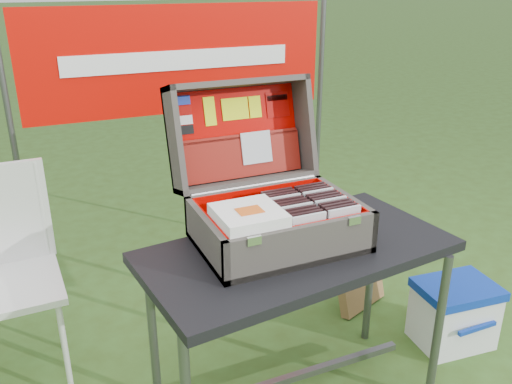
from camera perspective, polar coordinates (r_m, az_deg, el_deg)
name	(u,v)px	position (r m, az deg, el deg)	size (l,w,h in m)	color
table	(295,328)	(2.28, 4.17, -14.06)	(1.19, 0.59, 0.74)	black
table_top	(298,251)	(2.09, 4.44, -6.26)	(1.19, 0.59, 0.04)	black
table_leg_fr	(438,332)	(2.41, 18.60, -13.78)	(0.04, 0.04, 0.70)	#59595B
table_leg_bl	(153,332)	(2.33, -10.82, -14.26)	(0.04, 0.04, 0.70)	#59595B
table_leg_br	(370,277)	(2.70, 11.93, -8.75)	(0.04, 0.04, 0.70)	#59595B
table_brace	(294,377)	(2.44, 4.00, -18.85)	(1.04, 0.03, 0.03)	#59595B
suitcase	(272,170)	(2.04, 1.68, 2.30)	(0.61, 0.59, 0.56)	#413C37
suitcase_base_bottom	(278,240)	(2.10, 2.31, -5.12)	(0.61, 0.43, 0.02)	#413C37
suitcase_base_wall_front	(304,247)	(1.91, 5.06, -5.80)	(0.61, 0.02, 0.16)	#413C37
suitcase_base_wall_back	(256,205)	(2.24, 0.03, -1.37)	(0.61, 0.02, 0.16)	#413C37
suitcase_base_wall_left	(206,238)	(1.97, -5.33, -4.87)	(0.02, 0.43, 0.16)	#413C37
suitcase_base_wall_right	(343,212)	(2.20, 9.17, -2.06)	(0.02, 0.43, 0.16)	#413C37
suitcase_liner_floor	(278,237)	(2.09, 2.31, -4.76)	(0.56, 0.39, 0.01)	#D70502
suitcase_latch_left	(254,241)	(1.79, -0.20, -5.15)	(0.05, 0.01, 0.03)	silver
suitcase_latch_right	(354,220)	(1.96, 10.31, -2.96)	(0.05, 0.01, 0.03)	silver
suitcase_hinge	(255,186)	(2.22, -0.10, 0.68)	(0.02, 0.02, 0.55)	silver
suitcase_lid_back	(236,133)	(2.34, -2.11, 6.21)	(0.61, 0.43, 0.02)	#413C37
suitcase_lid_rim_far	(237,83)	(2.28, -2.05, 11.36)	(0.61, 0.02, 0.16)	#413C37
suitcase_lid_rim_near	(247,181)	(2.29, -0.92, 1.13)	(0.61, 0.02, 0.16)	#413C37
suitcase_lid_rim_left	(174,141)	(2.19, -8.59, 5.32)	(0.02, 0.43, 0.16)	#413C37
suitcase_lid_rim_right	(303,126)	(2.40, 5.02, 6.97)	(0.02, 0.43, 0.16)	#413C37
suitcase_lid_liner	(237,133)	(2.33, -1.97, 6.21)	(0.56, 0.38, 0.01)	#D70502
suitcase_liner_wall_front	(302,242)	(1.91, 4.86, -5.30)	(0.56, 0.01, 0.14)	#D70502
suitcase_liner_wall_back	(258,204)	(2.22, 0.18, -1.22)	(0.56, 0.01, 0.14)	#D70502
suitcase_liner_wall_left	(209,235)	(1.97, -4.93, -4.48)	(0.01, 0.39, 0.14)	#D70502
suitcase_liner_wall_right	(340,210)	(2.19, 8.86, -1.84)	(0.01, 0.39, 0.14)	#D70502
suitcase_lid_pocket	(242,157)	(2.32, -1.53, 3.73)	(0.54, 0.17, 0.03)	maroon
suitcase_pocket_edge	(240,136)	(2.30, -1.71, 5.86)	(0.53, 0.02, 0.02)	maroon
suitcase_pocket_cd	(256,147)	(2.32, 0.04, 4.71)	(0.14, 0.14, 0.01)	silver
lid_sticker_cc_a	(183,100)	(2.25, -7.69, 9.54)	(0.06, 0.04, 0.00)	#1933B2
lid_sticker_cc_b	(184,110)	(2.25, -7.56, 8.53)	(0.06, 0.04, 0.00)	#A20300
lid_sticker_cc_c	(185,120)	(2.25, -7.44, 7.52)	(0.06, 0.04, 0.00)	white
lid_sticker_cc_d	(187,130)	(2.25, -7.31, 6.51)	(0.06, 0.04, 0.00)	black
lid_card_neon_tall	(210,111)	(2.28, -4.89, 8.46)	(0.05, 0.12, 0.00)	#DDEF0E
lid_card_neon_main	(235,109)	(2.32, -2.20, 8.74)	(0.12, 0.09, 0.00)	#DDEF0E
lid_card_neon_small	(255,107)	(2.36, -0.10, 8.96)	(0.05, 0.09, 0.00)	#DDEF0E
lid_sticker_band	(278,105)	(2.40, 2.30, 9.18)	(0.11, 0.11, 0.00)	#A20300
lid_sticker_band_bar	(277,98)	(2.40, 2.23, 9.90)	(0.10, 0.02, 0.00)	black
cd_left_0	(308,234)	(1.94, 5.55, -4.46)	(0.13, 0.01, 0.15)	silver
cd_left_1	(305,232)	(1.96, 5.21, -4.18)	(0.13, 0.01, 0.15)	black
cd_left_2	(302,229)	(1.98, 4.88, -3.90)	(0.13, 0.01, 0.15)	black
cd_left_3	(299,226)	(2.00, 4.55, -3.63)	(0.13, 0.01, 0.15)	black
cd_left_4	(296,224)	(2.02, 4.23, -3.37)	(0.13, 0.01, 0.15)	silver
cd_left_5	(293,221)	(2.04, 3.91, -3.11)	(0.13, 0.01, 0.15)	black
cd_left_6	(290,219)	(2.06, 3.61, -2.85)	(0.13, 0.01, 0.15)	black
cd_left_7	(287,217)	(2.07, 3.30, -2.60)	(0.13, 0.01, 0.15)	black
cd_left_8	(284,214)	(2.09, 3.01, -2.35)	(0.13, 0.01, 0.15)	silver
cd_left_9	(282,212)	(2.11, 2.72, -2.11)	(0.13, 0.01, 0.15)	black
cd_left_10	(279,210)	(2.13, 2.43, -1.87)	(0.13, 0.01, 0.15)	black
cd_left_11	(276,207)	(2.15, 2.15, -1.64)	(0.13, 0.01, 0.15)	black
cd_right_0	(344,227)	(2.01, 9.20, -3.67)	(0.13, 0.01, 0.15)	silver
cd_right_1	(340,225)	(2.03, 8.84, -3.41)	(0.13, 0.01, 0.15)	black
cd_right_2	(337,222)	(2.05, 8.48, -3.15)	(0.13, 0.01, 0.15)	black
cd_right_3	(333,220)	(2.07, 8.13, -2.90)	(0.13, 0.01, 0.15)	black
cd_right_4	(330,217)	(2.08, 7.79, -2.65)	(0.13, 0.01, 0.15)	silver
cd_right_5	(327,215)	(2.10, 7.45, -2.40)	(0.13, 0.01, 0.15)	black
cd_right_6	(324,213)	(2.12, 7.12, -2.16)	(0.13, 0.01, 0.15)	black
cd_right_7	(320,210)	(2.14, 6.80, -1.93)	(0.13, 0.01, 0.15)	black
cd_right_8	(317,208)	(2.16, 6.48, -1.69)	(0.13, 0.01, 0.15)	silver
cd_right_9	(314,206)	(2.18, 6.17, -1.47)	(0.13, 0.01, 0.15)	black
cd_right_10	(311,204)	(2.20, 5.86, -1.24)	(0.13, 0.01, 0.15)	black
cd_right_11	(309,202)	(2.22, 5.56, -1.02)	(0.13, 0.01, 0.15)	black
songbook_0	(248,219)	(1.91, -0.80, -2.91)	(0.23, 0.23, 0.01)	white
songbook_1	(248,218)	(1.91, -0.80, -2.77)	(0.23, 0.23, 0.01)	white
songbook_2	(248,217)	(1.90, -0.80, -2.64)	(0.23, 0.23, 0.01)	white
songbook_3	(248,216)	(1.90, -0.80, -2.50)	(0.23, 0.23, 0.01)	white
songbook_4	(248,214)	(1.90, -0.80, -2.36)	(0.23, 0.23, 0.01)	white
songbook_5	(248,213)	(1.90, -0.80, -2.22)	(0.23, 0.23, 0.01)	white
songbook_6	(248,212)	(1.90, -0.80, -2.09)	(0.23, 0.23, 0.01)	white
songbook_7	(248,210)	(1.89, -0.80, -1.95)	(0.23, 0.23, 0.01)	white
songbook_graphic	(250,210)	(1.88, -0.68, -1.95)	(0.09, 0.07, 0.00)	#D85919
cooler	(454,314)	(2.89, 20.10, -11.93)	(0.37, 0.28, 0.33)	white
cooler_body	(453,317)	(2.90, 20.05, -12.30)	(0.35, 0.26, 0.28)	white
cooler_lid	(458,289)	(2.82, 20.48, -9.54)	(0.37, 0.28, 0.04)	#0C30A1
cooler_handle	(477,328)	(2.80, 22.26, -13.14)	(0.22, 0.02, 0.02)	#0C30A1
chair	(6,290)	(2.52, -24.78, -9.36)	(0.44, 0.48, 0.97)	silver
chair_seat	(6,288)	(2.52, -24.82, -9.14)	(0.44, 0.44, 0.03)	silver
chair_leg_fr	(66,351)	(2.49, -19.41, -15.52)	(0.02, 0.02, 0.50)	silver
chair_leg_br	(57,305)	(2.80, -20.20, -11.08)	(0.02, 0.02, 0.50)	silver
chair_upright_right	(42,211)	(2.60, -21.60, -1.89)	(0.02, 0.02, 0.46)	silver
cardboard_box	(359,277)	(3.05, 10.82, -8.76)	(0.33, 0.05, 0.35)	#9C6E40
banner_post_left	(17,163)	(2.91, -23.85, 2.80)	(0.03, 0.03, 1.70)	#59595B
banner_post_right	(318,127)	(3.34, 6.58, 6.86)	(0.03, 0.03, 1.70)	#59595B
banner	(180,60)	(2.91, -7.99, 13.62)	(1.60, 0.01, 0.55)	#BB0802
banner_text	(181,60)	(2.90, -7.92, 13.59)	(1.20, 0.00, 0.10)	white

